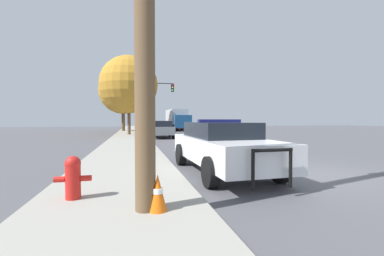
{
  "coord_description": "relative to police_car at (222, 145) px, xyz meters",
  "views": [
    {
      "loc": [
        -4.83,
        -6.29,
        1.54
      ],
      "look_at": [
        -0.7,
        11.62,
        0.96
      ],
      "focal_mm": 24.0,
      "sensor_mm": 36.0,
      "label": 1
    }
  ],
  "objects": [
    {
      "name": "police_car",
      "position": [
        0.0,
        0.0,
        0.0
      ],
      "size": [
        2.18,
        5.16,
        1.56
      ],
      "rotation": [
        0.0,
        0.0,
        3.18
      ],
      "color": "white",
      "rests_on": "ground_plane"
    },
    {
      "name": "car_background_distant",
      "position": [
        4.07,
        33.85,
        -0.05
      ],
      "size": [
        2.03,
        4.58,
        1.37
      ],
      "rotation": [
        0.0,
        0.0,
        -0.03
      ],
      "color": "#B7B7BC",
      "rests_on": "ground_plane"
    },
    {
      "name": "ground_plane",
      "position": [
        2.29,
        -0.85,
        -0.79
      ],
      "size": [
        110.0,
        110.0,
        0.0
      ],
      "primitive_type": "plane",
      "color": "#4F4F54"
    },
    {
      "name": "fire_hydrant",
      "position": [
        -3.6,
        -2.23,
        -0.26
      ],
      "size": [
        0.62,
        0.27,
        0.77
      ],
      "color": "red",
      "rests_on": "sidewalk_left"
    },
    {
      "name": "tree_sidewalk_mid",
      "position": [
        -2.91,
        18.68,
        4.18
      ],
      "size": [
        5.61,
        5.61,
        7.65
      ],
      "color": "brown",
      "rests_on": "sidewalk_left"
    },
    {
      "name": "box_truck",
      "position": [
        3.82,
        30.01,
        0.85
      ],
      "size": [
        2.77,
        7.52,
        3.07
      ],
      "rotation": [
        0.0,
        0.0,
        3.18
      ],
      "color": "navy",
      "rests_on": "ground_plane"
    },
    {
      "name": "sidewalk_left",
      "position": [
        -2.81,
        -0.85,
        -0.73
      ],
      "size": [
        3.0,
        110.0,
        0.13
      ],
      "color": "#99968C",
      "rests_on": "ground_plane"
    },
    {
      "name": "car_background_oncoming",
      "position": [
        4.17,
        28.54,
        -0.08
      ],
      "size": [
        2.08,
        4.05,
        1.35
      ],
      "rotation": [
        0.0,
        0.0,
        3.09
      ],
      "color": "maroon",
      "rests_on": "ground_plane"
    },
    {
      "name": "tree_sidewalk_far",
      "position": [
        -3.76,
        27.24,
        4.58
      ],
      "size": [
        6.13,
        6.13,
        8.31
      ],
      "color": "brown",
      "rests_on": "sidewalk_left"
    },
    {
      "name": "traffic_light",
      "position": [
        -0.52,
        21.06,
        3.27
      ],
      "size": [
        4.03,
        0.35,
        5.57
      ],
      "color": "#424247",
      "rests_on": "sidewalk_left"
    },
    {
      "name": "traffic_cone",
      "position": [
        -2.18,
        -3.19,
        -0.37
      ],
      "size": [
        0.29,
        0.29,
        0.57
      ],
      "color": "orange",
      "rests_on": "sidewalk_left"
    },
    {
      "name": "car_background_midblock",
      "position": [
        -0.08,
        14.95,
        -0.03
      ],
      "size": [
        1.94,
        4.5,
        1.46
      ],
      "rotation": [
        0.0,
        0.0,
        -0.02
      ],
      "color": "slate",
      "rests_on": "ground_plane"
    }
  ]
}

